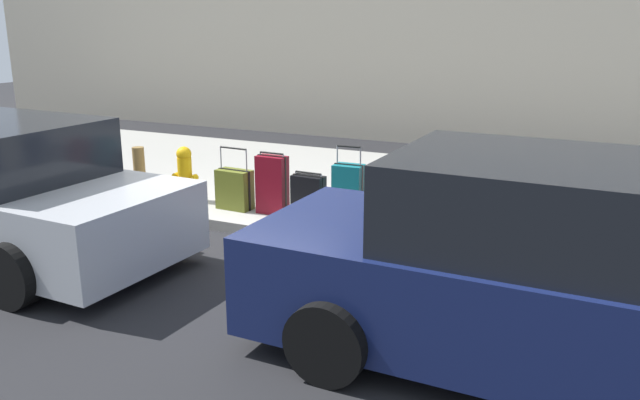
{
  "coord_description": "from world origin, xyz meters",
  "views": [
    {
      "loc": [
        -4.45,
        6.52,
        2.6
      ],
      "look_at": [
        -1.45,
        0.27,
        0.67
      ],
      "focal_mm": 36.43,
      "sensor_mm": 36.0,
      "label": 1
    }
  ],
  "objects_px": {
    "suitcase_navy_0": "(483,214)",
    "suitcase_silver_1": "(432,212)",
    "fire_hydrant": "(185,172)",
    "bollard_post": "(140,172)",
    "suitcase_teal_3": "(348,194)",
    "suitcase_black_4": "(308,197)",
    "suitcase_red_2": "(387,201)",
    "parked_car_navy_0": "(559,277)",
    "suitcase_olive_6": "(235,189)",
    "suitcase_maroon_5": "(272,185)"
  },
  "relations": [
    {
      "from": "suitcase_teal_3",
      "to": "suitcase_silver_1",
      "type": "bearing_deg",
      "value": 177.37
    },
    {
      "from": "suitcase_navy_0",
      "to": "suitcase_silver_1",
      "type": "height_order",
      "value": "suitcase_silver_1"
    },
    {
      "from": "suitcase_navy_0",
      "to": "suitcase_silver_1",
      "type": "distance_m",
      "value": 0.58
    },
    {
      "from": "bollard_post",
      "to": "parked_car_navy_0",
      "type": "distance_m",
      "value": 6.31
    },
    {
      "from": "suitcase_silver_1",
      "to": "bollard_post",
      "type": "height_order",
      "value": "suitcase_silver_1"
    },
    {
      "from": "fire_hydrant",
      "to": "suitcase_black_4",
      "type": "bearing_deg",
      "value": 178.44
    },
    {
      "from": "suitcase_olive_6",
      "to": "fire_hydrant",
      "type": "xyz_separation_m",
      "value": [
        0.87,
        -0.07,
        0.13
      ]
    },
    {
      "from": "suitcase_teal_3",
      "to": "suitcase_olive_6",
      "type": "bearing_deg",
      "value": 3.7
    },
    {
      "from": "suitcase_maroon_5",
      "to": "parked_car_navy_0",
      "type": "height_order",
      "value": "parked_car_navy_0"
    },
    {
      "from": "suitcase_silver_1",
      "to": "suitcase_olive_6",
      "type": "distance_m",
      "value": 2.71
    },
    {
      "from": "bollard_post",
      "to": "parked_car_navy_0",
      "type": "relative_size",
      "value": 0.15
    },
    {
      "from": "suitcase_maroon_5",
      "to": "suitcase_red_2",
      "type": "bearing_deg",
      "value": -177.21
    },
    {
      "from": "suitcase_red_2",
      "to": "suitcase_maroon_5",
      "type": "bearing_deg",
      "value": 2.79
    },
    {
      "from": "suitcase_black_4",
      "to": "bollard_post",
      "type": "xyz_separation_m",
      "value": [
        2.65,
        0.1,
        0.08
      ]
    },
    {
      "from": "suitcase_teal_3",
      "to": "suitcase_black_4",
      "type": "height_order",
      "value": "suitcase_teal_3"
    },
    {
      "from": "suitcase_black_4",
      "to": "fire_hydrant",
      "type": "distance_m",
      "value": 1.97
    },
    {
      "from": "suitcase_red_2",
      "to": "suitcase_olive_6",
      "type": "bearing_deg",
      "value": 3.06
    },
    {
      "from": "parked_car_navy_0",
      "to": "suitcase_black_4",
      "type": "bearing_deg",
      "value": -35.82
    },
    {
      "from": "suitcase_red_2",
      "to": "suitcase_maroon_5",
      "type": "relative_size",
      "value": 0.87
    },
    {
      "from": "fire_hydrant",
      "to": "bollard_post",
      "type": "xyz_separation_m",
      "value": [
        0.68,
        0.15,
        -0.04
      ]
    },
    {
      "from": "suitcase_red_2",
      "to": "suitcase_maroon_5",
      "type": "xyz_separation_m",
      "value": [
        1.57,
        0.08,
        0.05
      ]
    },
    {
      "from": "fire_hydrant",
      "to": "bollard_post",
      "type": "bearing_deg",
      "value": 12.39
    },
    {
      "from": "suitcase_black_4",
      "to": "suitcase_red_2",
      "type": "bearing_deg",
      "value": -174.87
    },
    {
      "from": "suitcase_teal_3",
      "to": "suitcase_navy_0",
      "type": "bearing_deg",
      "value": -179.48
    },
    {
      "from": "suitcase_black_4",
      "to": "parked_car_navy_0",
      "type": "height_order",
      "value": "parked_car_navy_0"
    },
    {
      "from": "suitcase_black_4",
      "to": "bollard_post",
      "type": "height_order",
      "value": "bollard_post"
    },
    {
      "from": "suitcase_red_2",
      "to": "suitcase_teal_3",
      "type": "height_order",
      "value": "suitcase_teal_3"
    },
    {
      "from": "bollard_post",
      "to": "suitcase_red_2",
      "type": "bearing_deg",
      "value": -177.06
    },
    {
      "from": "suitcase_teal_3",
      "to": "suitcase_olive_6",
      "type": "distance_m",
      "value": 1.62
    },
    {
      "from": "suitcase_black_4",
      "to": "parked_car_navy_0",
      "type": "relative_size",
      "value": 0.13
    },
    {
      "from": "suitcase_silver_1",
      "to": "suitcase_black_4",
      "type": "distance_m",
      "value": 1.61
    },
    {
      "from": "suitcase_red_2",
      "to": "suitcase_black_4",
      "type": "xyz_separation_m",
      "value": [
        1.03,
        0.09,
        -0.05
      ]
    },
    {
      "from": "suitcase_black_4",
      "to": "suitcase_olive_6",
      "type": "relative_size",
      "value": 0.73
    },
    {
      "from": "suitcase_red_2",
      "to": "bollard_post",
      "type": "relative_size",
      "value": 0.99
    },
    {
      "from": "suitcase_navy_0",
      "to": "suitcase_maroon_5",
      "type": "xyz_separation_m",
      "value": [
        2.72,
        0.08,
        0.06
      ]
    },
    {
      "from": "suitcase_olive_6",
      "to": "fire_hydrant",
      "type": "relative_size",
      "value": 1.1
    },
    {
      "from": "parked_car_navy_0",
      "to": "suitcase_navy_0",
      "type": "bearing_deg",
      "value": -66.65
    },
    {
      "from": "suitcase_olive_6",
      "to": "suitcase_navy_0",
      "type": "bearing_deg",
      "value": -177.92
    },
    {
      "from": "suitcase_navy_0",
      "to": "suitcase_black_4",
      "type": "bearing_deg",
      "value": 2.57
    },
    {
      "from": "suitcase_teal_3",
      "to": "fire_hydrant",
      "type": "xyz_separation_m",
      "value": [
        2.48,
        0.03,
        0.03
      ]
    },
    {
      "from": "suitcase_red_2",
      "to": "parked_car_navy_0",
      "type": "distance_m",
      "value": 3.3
    },
    {
      "from": "suitcase_red_2",
      "to": "fire_hydrant",
      "type": "bearing_deg",
      "value": 0.75
    },
    {
      "from": "suitcase_silver_1",
      "to": "bollard_post",
      "type": "distance_m",
      "value": 4.26
    },
    {
      "from": "suitcase_silver_1",
      "to": "bollard_post",
      "type": "relative_size",
      "value": 1.23
    },
    {
      "from": "bollard_post",
      "to": "parked_car_navy_0",
      "type": "xyz_separation_m",
      "value": [
        -5.89,
        2.24,
        0.27
      ]
    },
    {
      "from": "suitcase_teal_3",
      "to": "suitcase_black_4",
      "type": "distance_m",
      "value": 0.53
    },
    {
      "from": "suitcase_teal_3",
      "to": "parked_car_navy_0",
      "type": "bearing_deg",
      "value": 138.36
    },
    {
      "from": "suitcase_silver_1",
      "to": "suitcase_black_4",
      "type": "xyz_separation_m",
      "value": [
        1.61,
        0.03,
        -0.0
      ]
    },
    {
      "from": "suitcase_black_4",
      "to": "bollard_post",
      "type": "relative_size",
      "value": 0.85
    },
    {
      "from": "suitcase_silver_1",
      "to": "suitcase_red_2",
      "type": "xyz_separation_m",
      "value": [
        0.58,
        -0.06,
        0.05
      ]
    }
  ]
}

